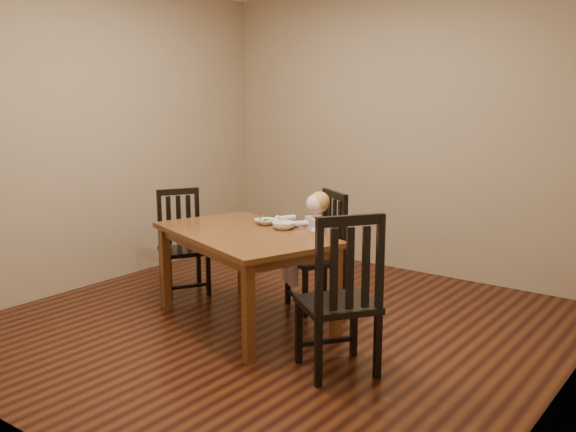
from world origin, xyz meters
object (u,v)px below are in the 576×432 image
Objects in this scene: dining_table at (245,243)px; toddler at (316,238)px; chair_child at (321,253)px; chair_right at (341,298)px; bowl_peas at (266,222)px; bowl_veg at (283,226)px; chair_left at (182,244)px.

toddler is (0.23, 0.61, -0.05)m from dining_table.
chair_right reaches higher than chair_child.
toddler is at bearing 48.65° from bowl_peas.
bowl_peas is at bearing 79.37° from toddler.
chair_child reaches higher than dining_table.
bowl_veg is (0.18, 0.25, 0.11)m from dining_table.
bowl_peas is at bearing 165.34° from bowl_veg.
chair_right is 5.97× the size of bowl_veg.
chair_right is 1.26m from toddler.
toddler reaches higher than bowl_peas.
bowl_veg is at bearing 119.60° from chair_left.
chair_child is at bearing -90.00° from toddler.
chair_child is 1.27m from chair_right.
chair_child is at bearing 75.10° from chair_right.
chair_right is at bearing 103.76° from chair_left.
dining_table is 0.33m from bowl_veg.
chair_right is at bearing 160.19° from chair_child.
bowl_veg is at bearing -14.66° from bowl_peas.
chair_left is (-0.94, 0.26, -0.20)m from dining_table.
bowl_peas is 0.96× the size of bowl_veg.
chair_right reaches higher than chair_left.
bowl_veg reaches higher than bowl_peas.
chair_right is (0.81, -0.98, 0.04)m from chair_child.
dining_table is 1.12m from chair_right.
dining_table is 1.80× the size of chair_left.
dining_table is at bearing 99.99° from toddler.
bowl_peas is at bearing 122.95° from chair_left.
chair_child is 1.06× the size of chair_left.
chair_right is at bearing 162.26° from toddler.
chair_child is at bearing 138.13° from chair_left.
chair_left is 1.23m from toddler.
chair_child is 0.92× the size of chair_right.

